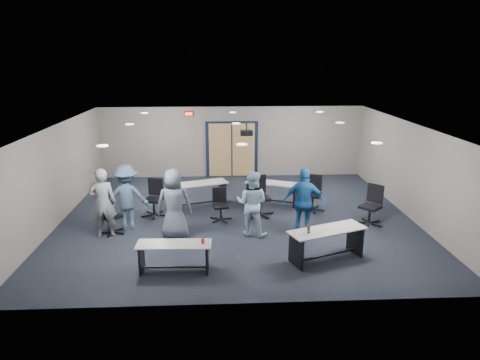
{
  "coord_description": "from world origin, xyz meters",
  "views": [
    {
      "loc": [
        -0.5,
        -11.63,
        4.52
      ],
      "look_at": [
        0.07,
        -0.3,
        1.22
      ],
      "focal_mm": 32.0,
      "sensor_mm": 36.0,
      "label": 1
    }
  ],
  "objects_px": {
    "table_front_right": "(327,239)",
    "chair_back_d": "(313,193)",
    "person_navy": "(304,202)",
    "table_back_right": "(272,189)",
    "chair_back_b": "(221,205)",
    "chair_back_c": "(260,197)",
    "table_front_left": "(175,252)",
    "person_plaid": "(174,204)",
    "table_back_left": "(198,190)",
    "chair_loose_left": "(111,215)",
    "chair_back_a": "(153,198)",
    "person_back": "(127,197)",
    "chair_loose_right": "(370,205)",
    "person_lightblue": "(252,203)",
    "person_gray": "(103,203)"
  },
  "relations": [
    {
      "from": "chair_loose_left",
      "to": "person_plaid",
      "type": "distance_m",
      "value": 1.78
    },
    {
      "from": "table_back_right",
      "to": "chair_back_c",
      "type": "distance_m",
      "value": 1.19
    },
    {
      "from": "table_back_right",
      "to": "table_front_right",
      "type": "bearing_deg",
      "value": -57.73
    },
    {
      "from": "person_gray",
      "to": "person_navy",
      "type": "xyz_separation_m",
      "value": [
        5.15,
        -0.23,
        -0.0
      ]
    },
    {
      "from": "table_front_right",
      "to": "person_gray",
      "type": "distance_m",
      "value": 5.65
    },
    {
      "from": "table_back_left",
      "to": "chair_back_c",
      "type": "bearing_deg",
      "value": -44.64
    },
    {
      "from": "table_front_left",
      "to": "person_gray",
      "type": "bearing_deg",
      "value": 136.78
    },
    {
      "from": "chair_back_b",
      "to": "chair_back_c",
      "type": "distance_m",
      "value": 1.21
    },
    {
      "from": "table_front_left",
      "to": "chair_back_a",
      "type": "distance_m",
      "value": 3.53
    },
    {
      "from": "table_back_right",
      "to": "person_gray",
      "type": "height_order",
      "value": "person_gray"
    },
    {
      "from": "table_back_right",
      "to": "table_front_left",
      "type": "bearing_deg",
      "value": -99.84
    },
    {
      "from": "table_front_right",
      "to": "chair_back_d",
      "type": "relative_size",
      "value": 1.78
    },
    {
      "from": "chair_loose_right",
      "to": "person_back",
      "type": "relative_size",
      "value": 0.63
    },
    {
      "from": "chair_back_b",
      "to": "person_gray",
      "type": "bearing_deg",
      "value": -173.14
    },
    {
      "from": "chair_back_b",
      "to": "chair_loose_right",
      "type": "height_order",
      "value": "chair_loose_right"
    },
    {
      "from": "person_lightblue",
      "to": "chair_loose_right",
      "type": "bearing_deg",
      "value": -151.11
    },
    {
      "from": "table_front_left",
      "to": "chair_loose_right",
      "type": "height_order",
      "value": "chair_loose_right"
    },
    {
      "from": "chair_back_c",
      "to": "chair_loose_left",
      "type": "xyz_separation_m",
      "value": [
        -4.03,
        -1.1,
        -0.08
      ]
    },
    {
      "from": "table_back_left",
      "to": "table_back_right",
      "type": "xyz_separation_m",
      "value": [
        2.35,
        0.17,
        -0.05
      ]
    },
    {
      "from": "chair_back_c",
      "to": "chair_back_d",
      "type": "distance_m",
      "value": 1.66
    },
    {
      "from": "chair_loose_left",
      "to": "person_gray",
      "type": "xyz_separation_m",
      "value": [
        -0.14,
        -0.19,
        0.41
      ]
    },
    {
      "from": "chair_loose_right",
      "to": "person_lightblue",
      "type": "bearing_deg",
      "value": -123.81
    },
    {
      "from": "chair_loose_left",
      "to": "table_back_left",
      "type": "bearing_deg",
      "value": -2.87
    },
    {
      "from": "table_front_right",
      "to": "table_back_right",
      "type": "height_order",
      "value": "table_front_right"
    },
    {
      "from": "table_front_right",
      "to": "chair_back_d",
      "type": "xyz_separation_m",
      "value": [
        0.39,
        3.25,
        0.03
      ]
    },
    {
      "from": "chair_back_a",
      "to": "person_plaid",
      "type": "distance_m",
      "value": 1.8
    },
    {
      "from": "table_back_left",
      "to": "table_front_left",
      "type": "bearing_deg",
      "value": -112.9
    },
    {
      "from": "person_gray",
      "to": "person_back",
      "type": "xyz_separation_m",
      "value": [
        0.5,
        0.52,
        -0.03
      ]
    },
    {
      "from": "table_back_right",
      "to": "person_lightblue",
      "type": "distance_m",
      "value": 2.63
    },
    {
      "from": "table_back_right",
      "to": "chair_back_d",
      "type": "relative_size",
      "value": 1.64
    },
    {
      "from": "chair_back_b",
      "to": "person_navy",
      "type": "height_order",
      "value": "person_navy"
    },
    {
      "from": "chair_back_d",
      "to": "chair_loose_left",
      "type": "xyz_separation_m",
      "value": [
        -5.66,
        -1.45,
        -0.03
      ]
    },
    {
      "from": "chair_loose_right",
      "to": "chair_back_c",
      "type": "bearing_deg",
      "value": -148.76
    },
    {
      "from": "chair_back_b",
      "to": "person_lightblue",
      "type": "bearing_deg",
      "value": -63.55
    },
    {
      "from": "table_front_left",
      "to": "chair_back_d",
      "type": "height_order",
      "value": "chair_back_d"
    },
    {
      "from": "table_back_right",
      "to": "chair_back_c",
      "type": "xyz_separation_m",
      "value": [
        -0.49,
        -1.08,
        0.12
      ]
    },
    {
      "from": "chair_back_b",
      "to": "chair_back_c",
      "type": "bearing_deg",
      "value": 4.62
    },
    {
      "from": "person_plaid",
      "to": "person_lightblue",
      "type": "distance_m",
      "value": 1.99
    },
    {
      "from": "person_navy",
      "to": "table_back_right",
      "type": "bearing_deg",
      "value": -62.79
    },
    {
      "from": "table_back_right",
      "to": "chair_loose_left",
      "type": "height_order",
      "value": "chair_loose_left"
    },
    {
      "from": "table_front_right",
      "to": "person_plaid",
      "type": "bearing_deg",
      "value": 136.94
    },
    {
      "from": "table_front_left",
      "to": "table_back_left",
      "type": "xyz_separation_m",
      "value": [
        0.32,
        4.19,
        0.07
      ]
    },
    {
      "from": "table_back_right",
      "to": "person_back",
      "type": "bearing_deg",
      "value": -134.33
    },
    {
      "from": "chair_back_d",
      "to": "person_lightblue",
      "type": "height_order",
      "value": "person_lightblue"
    },
    {
      "from": "table_front_left",
      "to": "person_plaid",
      "type": "relative_size",
      "value": 0.88
    },
    {
      "from": "table_front_left",
      "to": "person_navy",
      "type": "relative_size",
      "value": 0.89
    },
    {
      "from": "table_back_left",
      "to": "person_lightblue",
      "type": "height_order",
      "value": "person_lightblue"
    },
    {
      "from": "chair_back_a",
      "to": "chair_back_b",
      "type": "height_order",
      "value": "chair_back_a"
    },
    {
      "from": "table_front_right",
      "to": "chair_back_c",
      "type": "height_order",
      "value": "chair_back_c"
    },
    {
      "from": "table_front_right",
      "to": "chair_back_c",
      "type": "xyz_separation_m",
      "value": [
        -1.24,
        2.9,
        0.07
      ]
    }
  ]
}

